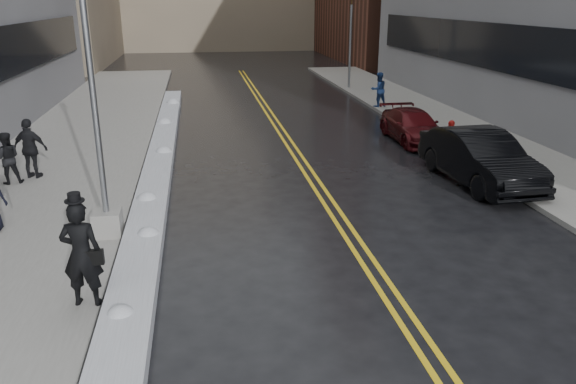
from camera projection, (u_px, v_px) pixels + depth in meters
name	position (u px, v px, depth m)	size (l,w,h in m)	color
ground	(255.00, 268.00, 12.11)	(160.00, 160.00, 0.00)	black
sidewalk_west	(71.00, 155.00, 20.55)	(5.50, 50.00, 0.15)	gray
sidewalk_east	(473.00, 139.00, 22.91)	(4.00, 50.00, 0.15)	gray
lane_line_left	(288.00, 148.00, 21.79)	(0.12, 50.00, 0.01)	gold
lane_line_right	(296.00, 148.00, 21.83)	(0.12, 50.00, 0.01)	gold
snow_ridge	(159.00, 163.00, 19.15)	(0.90, 30.00, 0.34)	silver
lamppost	(98.00, 138.00, 12.65)	(0.65, 0.65, 7.62)	gray
fire_hydrant	(451.00, 128.00, 22.61)	(0.26, 0.26, 0.73)	maroon
traffic_signal	(351.00, 34.00, 34.67)	(0.16, 0.20, 6.00)	gray
pedestrian_fedora	(82.00, 254.00, 10.08)	(0.73, 0.48, 2.01)	black
pedestrian_b	(7.00, 158.00, 16.92)	(0.77, 0.60, 1.59)	black
pedestrian_d	(30.00, 149.00, 17.42)	(1.10, 0.46, 1.88)	black
pedestrian_east	(379.00, 90.00, 29.09)	(0.86, 0.67, 1.77)	navy
car_black	(480.00, 158.00, 17.36)	(1.76, 5.04, 1.66)	black
car_maroon	(413.00, 126.00, 22.65)	(1.75, 4.32, 1.25)	#3A090C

